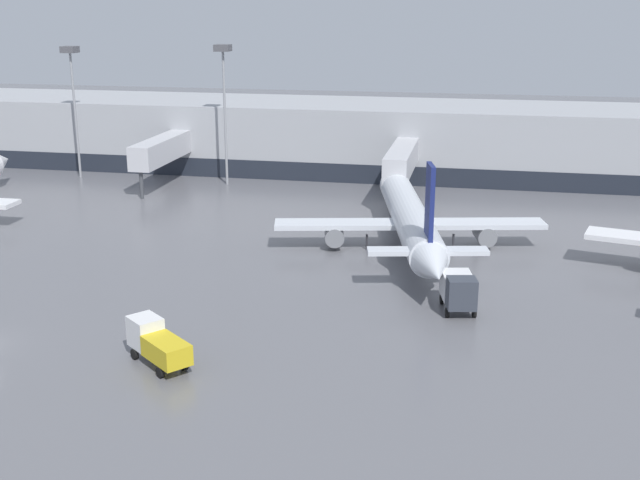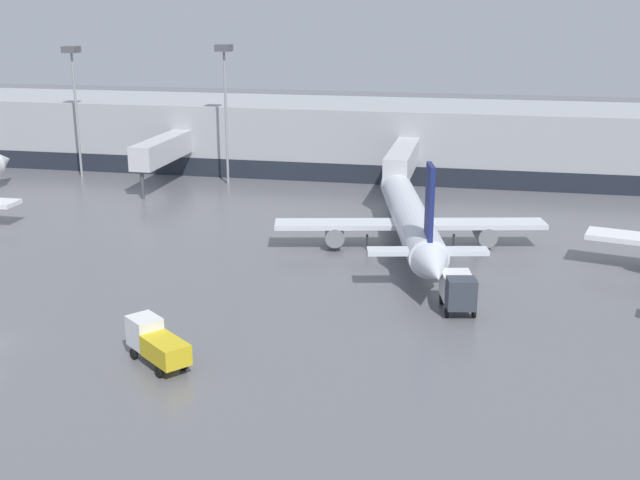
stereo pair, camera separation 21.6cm
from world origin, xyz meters
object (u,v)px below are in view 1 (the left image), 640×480
Objects in this scene: apron_light_mast_0 at (224,74)px; apron_light_mast_2 at (72,73)px; parked_jet_2 at (410,218)px; service_truck_1 at (459,289)px; service_truck_0 at (157,342)px.

apron_light_mast_0 reaches higher than apron_light_mast_2.
parked_jet_2 is 35.13m from apron_light_mast_0.
service_truck_1 is 0.27× the size of apron_light_mast_0.
service_truck_0 is 1.14× the size of service_truck_1.
service_truck_0 is at bearing -76.88° from apron_light_mast_0.
apron_light_mast_2 reaches higher than service_truck_0.
parked_jet_2 is 6.47× the size of service_truck_0.
parked_jet_2 is 2.02× the size of apron_light_mast_0.
service_truck_1 is (5.01, -15.00, -1.15)m from parked_jet_2.
apron_light_mast_2 is (-49.83, 37.67, 11.54)m from service_truck_1.
apron_light_mast_2 is at bearing -18.76° from service_truck_0.
apron_light_mast_0 is at bearing -153.06° from service_truck_1.
service_truck_1 is at bearing -37.09° from apron_light_mast_2.
apron_light_mast_0 is (-29.85, 37.42, 11.83)m from service_truck_1.
apron_light_mast_2 is (-31.72, 50.63, 11.74)m from service_truck_0.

